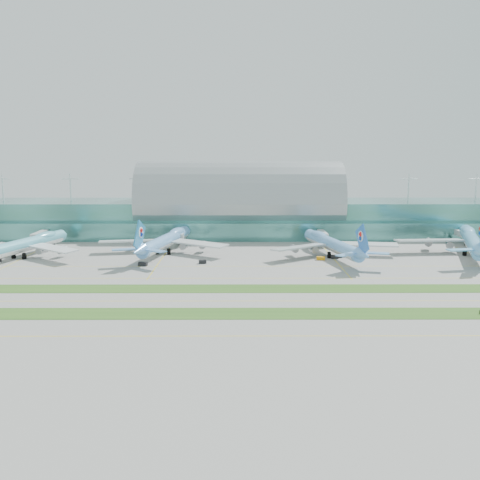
{
  "coord_description": "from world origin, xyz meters",
  "views": [
    {
      "loc": [
        -0.73,
        -186.27,
        49.76
      ],
      "look_at": [
        0.0,
        55.0,
        9.0
      ],
      "focal_mm": 40.0,
      "sensor_mm": 36.0,
      "label": 1
    }
  ],
  "objects_px": {
    "terminal": "(240,211)",
    "airliner_b": "(166,240)",
    "airliner_a": "(24,244)",
    "airliner_d": "(472,240)",
    "airliner_c": "(332,243)"
  },
  "relations": [
    {
      "from": "airliner_c",
      "to": "airliner_a",
      "type": "bearing_deg",
      "value": 167.66
    },
    {
      "from": "airliner_c",
      "to": "airliner_d",
      "type": "bearing_deg",
      "value": -9.19
    },
    {
      "from": "airliner_b",
      "to": "airliner_d",
      "type": "xyz_separation_m",
      "value": [
        148.08,
        -4.19,
        0.63
      ]
    },
    {
      "from": "airliner_c",
      "to": "airliner_d",
      "type": "height_order",
      "value": "airliner_d"
    },
    {
      "from": "airliner_b",
      "to": "airliner_d",
      "type": "bearing_deg",
      "value": 10.34
    },
    {
      "from": "airliner_b",
      "to": "airliner_d",
      "type": "distance_m",
      "value": 148.14
    },
    {
      "from": "airliner_a",
      "to": "airliner_d",
      "type": "relative_size",
      "value": 0.9
    },
    {
      "from": "terminal",
      "to": "airliner_b",
      "type": "height_order",
      "value": "terminal"
    },
    {
      "from": "airliner_b",
      "to": "airliner_d",
      "type": "height_order",
      "value": "airliner_d"
    },
    {
      "from": "airliner_c",
      "to": "airliner_d",
      "type": "relative_size",
      "value": 0.89
    },
    {
      "from": "airliner_a",
      "to": "airliner_b",
      "type": "distance_m",
      "value": 65.93
    },
    {
      "from": "airliner_d",
      "to": "terminal",
      "type": "bearing_deg",
      "value": 169.17
    },
    {
      "from": "airliner_a",
      "to": "airliner_d",
      "type": "bearing_deg",
      "value": 17.8
    },
    {
      "from": "airliner_a",
      "to": "airliner_d",
      "type": "height_order",
      "value": "airliner_d"
    },
    {
      "from": "airliner_a",
      "to": "airliner_b",
      "type": "relative_size",
      "value": 0.97
    }
  ]
}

